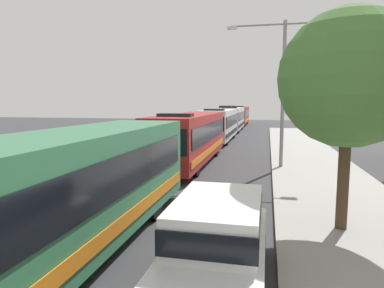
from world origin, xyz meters
name	(u,v)px	position (x,y,z in m)	size (l,w,h in m)	color
bus_lead	(58,194)	(-1.30, 11.80, 1.69)	(2.58, 12.43, 3.21)	#33724C
bus_second_in_line	(190,136)	(-1.30, 25.31, 1.69)	(2.58, 11.55, 3.21)	maroon
bus_middle	(219,124)	(-1.30, 38.01, 1.69)	(2.58, 10.84, 3.21)	silver
bus_fourth_in_line	(232,118)	(-1.30, 50.09, 1.69)	(2.58, 10.64, 3.21)	silver
bus_rear	(240,115)	(-1.30, 62.23, 1.69)	(2.58, 11.10, 3.21)	maroon
white_suv	(217,243)	(2.40, 11.43, 1.03)	(1.86, 4.74, 1.90)	white
box_truck_oncoming	(226,113)	(-4.60, 71.43, 1.71)	(2.35, 7.62, 3.15)	maroon
streetlamp_mid	(284,78)	(4.10, 24.76, 5.12)	(6.31, 0.28, 8.04)	gray
roadside_tree	(349,79)	(5.45, 15.29, 4.41)	(3.83, 3.83, 6.19)	#4C3823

